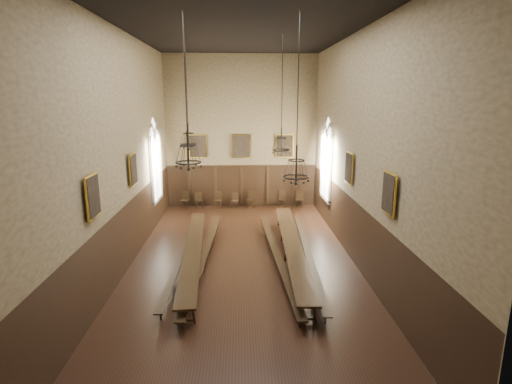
{
  "coord_description": "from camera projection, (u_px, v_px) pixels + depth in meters",
  "views": [
    {
      "loc": [
        -0.07,
        -14.96,
        6.47
      ],
      "look_at": [
        0.58,
        1.5,
        2.61
      ],
      "focal_mm": 28.0,
      "sensor_mm": 36.0,
      "label": 1
    }
  ],
  "objects": [
    {
      "name": "floor",
      "position": [
        243.0,
        264.0,
        16.04
      ],
      "size": [
        9.0,
        18.0,
        0.02
      ],
      "primitive_type": "cube",
      "color": "black",
      "rests_on": "ground"
    },
    {
      "name": "ceiling",
      "position": [
        241.0,
        24.0,
        13.98
      ],
      "size": [
        9.0,
        18.0,
        0.02
      ],
      "primitive_type": "cube",
      "color": "black",
      "rests_on": "ground"
    },
    {
      "name": "wall_back",
      "position": [
        241.0,
        132.0,
        23.77
      ],
      "size": [
        9.0,
        0.02,
        9.0
      ],
      "primitive_type": "cube",
      "color": "#8B7755",
      "rests_on": "ground"
    },
    {
      "name": "wall_front",
      "position": [
        245.0,
        228.0,
        6.24
      ],
      "size": [
        9.0,
        0.02,
        9.0
      ],
      "primitive_type": "cube",
      "color": "#8B7755",
      "rests_on": "ground"
    },
    {
      "name": "wall_left",
      "position": [
        121.0,
        153.0,
        14.83
      ],
      "size": [
        0.02,
        18.0,
        9.0
      ],
      "primitive_type": "cube",
      "color": "#8B7755",
      "rests_on": "ground"
    },
    {
      "name": "wall_right",
      "position": [
        360.0,
        152.0,
        15.18
      ],
      "size": [
        0.02,
        18.0,
        9.0
      ],
      "primitive_type": "cube",
      "color": "#8B7755",
      "rests_on": "ground"
    },
    {
      "name": "wainscot_panelling",
      "position": [
        243.0,
        234.0,
        15.75
      ],
      "size": [
        9.0,
        18.0,
        2.5
      ],
      "primitive_type": null,
      "color": "black",
      "rests_on": "floor"
    },
    {
      "name": "table_left",
      "position": [
        194.0,
        256.0,
        15.82
      ],
      "size": [
        1.24,
        9.57,
        0.74
      ],
      "rotation": [
        0.0,
        0.0,
        0.06
      ],
      "color": "black",
      "rests_on": "floor"
    },
    {
      "name": "table_right",
      "position": [
        292.0,
        252.0,
        16.23
      ],
      "size": [
        1.05,
        10.27,
        0.8
      ],
      "rotation": [
        0.0,
        0.0,
        -0.03
      ],
      "color": "black",
      "rests_on": "floor"
    },
    {
      "name": "bench_left_outer",
      "position": [
        182.0,
        258.0,
        15.96
      ],
      "size": [
        0.34,
        9.05,
        0.41
      ],
      "rotation": [
        0.0,
        0.0,
        -0.01
      ],
      "color": "black",
      "rests_on": "floor"
    },
    {
      "name": "bench_left_inner",
      "position": [
        204.0,
        257.0,
        15.93
      ],
      "size": [
        0.82,
        10.03,
        0.45
      ],
      "rotation": [
        0.0,
        0.0,
        -0.05
      ],
      "color": "black",
      "rests_on": "floor"
    },
    {
      "name": "bench_right_inner",
      "position": [
        277.0,
        258.0,
        15.87
      ],
      "size": [
        0.84,
        9.8,
        0.44
      ],
      "rotation": [
        0.0,
        0.0,
        0.06
      ],
      "color": "black",
      "rests_on": "floor"
    },
    {
      "name": "bench_right_outer",
      "position": [
        308.0,
        256.0,
        16.05
      ],
      "size": [
        0.79,
        9.7,
        0.44
      ],
      "rotation": [
        0.0,
        0.0,
        -0.05
      ],
      "color": "black",
      "rests_on": "floor"
    },
    {
      "name": "chair_0",
      "position": [
        185.0,
        203.0,
        24.08
      ],
      "size": [
        0.54,
        0.54,
        1.01
      ],
      "rotation": [
        0.0,
        0.0,
        -0.23
      ],
      "color": "black",
      "rests_on": "floor"
    },
    {
      "name": "chair_1",
      "position": [
        199.0,
        203.0,
        24.19
      ],
      "size": [
        0.49,
        0.49,
        0.93
      ],
      "rotation": [
        0.0,
        0.0,
        0.23
      ],
      "color": "black",
      "rests_on": "floor"
    },
    {
      "name": "chair_2",
      "position": [
        218.0,
        203.0,
        24.16
      ],
      "size": [
        0.44,
        0.44,
        0.96
      ],
      "rotation": [
        0.0,
        0.0,
        -0.05
      ],
      "color": "black",
      "rests_on": "floor"
    },
    {
      "name": "chair_3",
      "position": [
        235.0,
        203.0,
        24.27
      ],
      "size": [
        0.47,
        0.47,
        0.86
      ],
      "rotation": [
        0.0,
        0.0,
        -0.3
      ],
      "color": "black",
      "rests_on": "floor"
    },
    {
      "name": "chair_4",
      "position": [
        251.0,
        203.0,
        24.27
      ],
      "size": [
        0.56,
        0.56,
        0.99
      ],
      "rotation": [
        0.0,
        0.0,
        -0.33
      ],
      "color": "black",
      "rests_on": "floor"
    },
    {
      "name": "chair_6",
      "position": [
        282.0,
        202.0,
        24.43
      ],
      "size": [
        0.53,
        0.53,
        0.96
      ],
      "rotation": [
        0.0,
        0.0,
        -0.3
      ],
      "color": "black",
      "rests_on": "floor"
    },
    {
      "name": "chair_7",
      "position": [
        299.0,
        202.0,
        24.37
      ],
      "size": [
        0.52,
        0.52,
        0.97
      ],
      "rotation": [
        0.0,
        0.0,
        -0.25
      ],
      "color": "black",
      "rests_on": "floor"
    },
    {
      "name": "chandelier_back_left",
      "position": [
        188.0,
        137.0,
        17.38
      ],
      "size": [
        0.76,
        0.76,
        4.62
      ],
      "color": "black",
      "rests_on": "ceiling"
    },
    {
      "name": "chandelier_back_right",
      "position": [
        281.0,
        142.0,
        17.16
      ],
      "size": [
        0.78,
        0.78,
        4.83
      ],
      "color": "black",
      "rests_on": "ceiling"
    },
    {
      "name": "chandelier_front_left",
      "position": [
        188.0,
        153.0,
        12.65
      ],
      "size": [
        0.83,
        0.83,
        4.66
      ],
      "color": "black",
      "rests_on": "ceiling"
    },
    {
      "name": "chandelier_front_right",
      "position": [
        296.0,
        166.0,
        12.81
      ],
      "size": [
        0.84,
        0.84,
        5.15
      ],
      "color": "black",
      "rests_on": "ceiling"
    },
    {
      "name": "portrait_back_0",
      "position": [
        198.0,
        146.0,
        23.73
      ],
      "size": [
        1.1,
        0.12,
        1.4
      ],
      "color": "gold",
      "rests_on": "wall_back"
    },
    {
      "name": "portrait_back_1",
      "position": [
        241.0,
        146.0,
        23.83
      ],
      "size": [
        1.1,
        0.12,
        1.4
      ],
      "color": "gold",
      "rests_on": "wall_back"
    },
    {
      "name": "portrait_back_2",
      "position": [
        285.0,
        146.0,
        23.93
      ],
      "size": [
        1.1,
        0.12,
        1.4
      ],
      "color": "gold",
      "rests_on": "wall_back"
    },
    {
      "name": "portrait_left_0",
      "position": [
        133.0,
        169.0,
        15.99
      ],
      "size": [
        0.12,
        1.0,
        1.3
      ],
      "color": "gold",
      "rests_on": "wall_left"
    },
    {
      "name": "portrait_left_1",
      "position": [
        93.0,
        196.0,
        11.62
      ],
      "size": [
        0.12,
        1.0,
        1.3
      ],
      "color": "gold",
      "rests_on": "wall_left"
    },
    {
      "name": "portrait_right_0",
      "position": [
        349.0,
        168.0,
        16.33
      ],
      "size": [
        0.12,
        1.0,
        1.3
      ],
      "color": "gold",
      "rests_on": "wall_right"
    },
    {
      "name": "portrait_right_1",
      "position": [
        389.0,
        193.0,
        11.95
      ],
      "size": [
        0.12,
        1.0,
        1.3
      ],
      "color": "gold",
      "rests_on": "wall_right"
    },
    {
      "name": "window_right",
      "position": [
        327.0,
        159.0,
        20.78
      ],
      "size": [
        0.2,
        2.2,
        4.6
      ],
      "primitive_type": null,
      "color": "white",
      "rests_on": "wall_right"
    },
    {
      "name": "window_left",
      "position": [
        155.0,
        160.0,
        20.44
      ],
      "size": [
        0.2,
        2.2,
        4.6
      ],
      "primitive_type": null,
      "color": "white",
      "rests_on": "wall_left"
    }
  ]
}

